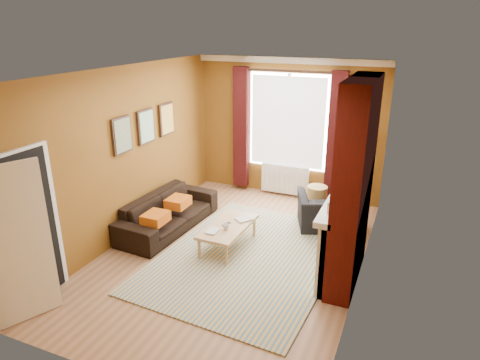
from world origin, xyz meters
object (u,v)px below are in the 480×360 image
Objects in this scene: coffee_table at (228,228)px; floor_lamp at (364,147)px; armchair at (326,212)px; wicker_stool at (317,198)px; sofa at (168,212)px.

floor_lamp is (1.72, 2.18, 0.96)m from coffee_table.
wicker_stool is at bearing -85.46° from armchair.
floor_lamp is at bearing -136.12° from armchair.
coffee_table is 2.21m from wicker_stool.
sofa is 2.15× the size of armchair.
sofa reaches higher than wicker_stool.
armchair is 1.99× the size of wicker_stool.
sofa is at bearing -146.50° from floor_lamp.
wicker_stool is (2.22, 1.77, -0.06)m from sofa.
floor_lamp reaches higher than armchair.
wicker_stool is (-0.33, 0.70, -0.07)m from armchair.
armchair is at bearing -115.39° from floor_lamp.
sofa is 2.76m from armchair.
coffee_table is at bearing 24.09° from armchair.
sofa is at bearing 172.02° from coffee_table.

